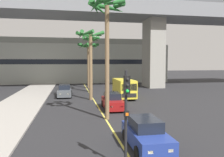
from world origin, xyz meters
The scene contains 12 objects.
lane_stripe_center centered at (0.00, 24.00, 0.00)m, with size 0.14×56.00×0.01m, color #DBCC4C.
bridge_overpass centered at (0.90, 37.50, 12.95)m, with size 87.82×8.00×16.32m.
pier_building_backdrop centered at (0.00, 50.19, 4.71)m, with size 37.67×8.04×9.55m.
car_queue_front centered at (1.26, 20.39, 0.72)m, with size 1.91×4.14×1.56m.
car_queue_second centered at (-3.48, 29.02, 0.72)m, with size 1.86×4.12×1.56m.
car_queue_third centered at (1.16, 10.55, 0.72)m, with size 1.87×4.12×1.56m.
delivery_van centered at (3.88, 26.44, 1.29)m, with size 2.19×5.26×2.36m.
traffic_light_median_near centered at (-0.45, 8.43, 2.71)m, with size 0.24×0.37×4.20m.
palm_tree_near_median centered at (0.35, 32.96, 6.61)m, with size 2.67×2.68×8.47m.
palm_tree_mid_median centered at (-0.38, 25.98, 6.53)m, with size 3.39×3.58×8.27m.
palm_tree_far_median centered at (0.13, 16.71, 7.90)m, with size 3.01×3.05×9.43m.
palm_tree_farthest_median centered at (0.36, 38.09, 6.55)m, with size 3.74×3.73×7.85m.
Camera 1 is at (-2.70, -0.33, 4.54)m, focal length 35.40 mm.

